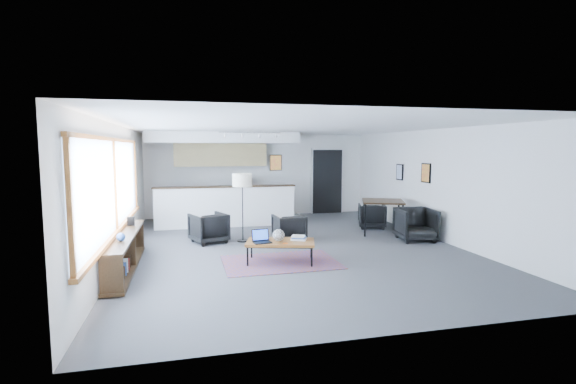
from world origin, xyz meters
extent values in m
cube|color=#454548|center=(0.00, 0.00, -0.01)|extent=(7.00, 9.00, 0.01)
cube|color=white|center=(0.00, 0.00, 2.60)|extent=(7.00, 9.00, 0.01)
cube|color=silver|center=(0.00, 4.50, 1.30)|extent=(7.00, 0.01, 2.60)
cube|color=silver|center=(0.00, -4.50, 1.30)|extent=(7.00, 0.01, 2.60)
cube|color=silver|center=(-3.50, 0.00, 1.30)|extent=(0.01, 9.00, 2.60)
cube|color=silver|center=(3.50, 0.00, 1.30)|extent=(0.01, 9.00, 2.60)
cube|color=#8CBFFF|center=(-3.47, -0.90, 1.50)|extent=(0.02, 5.80, 1.55)
cube|color=brown|center=(-3.44, -0.90, 0.70)|extent=(0.10, 5.95, 0.06)
cube|color=brown|center=(-3.45, -0.90, 2.30)|extent=(0.06, 5.95, 0.06)
cube|color=brown|center=(-3.45, -3.80, 1.50)|extent=(0.06, 0.06, 1.60)
cube|color=brown|center=(-3.45, -0.90, 1.50)|extent=(0.06, 0.06, 1.60)
cube|color=brown|center=(-3.45, 2.00, 1.50)|extent=(0.06, 0.06, 1.60)
cube|color=black|center=(-3.30, -1.00, 0.62)|extent=(0.35, 3.00, 0.05)
cube|color=black|center=(-3.30, -1.00, 0.05)|extent=(0.35, 3.00, 0.05)
cube|color=black|center=(-3.30, -2.45, 0.33)|extent=(0.33, 0.04, 0.55)
cube|color=black|center=(-3.30, -1.00, 0.33)|extent=(0.33, 0.04, 0.55)
cube|color=black|center=(-3.30, 0.45, 0.33)|extent=(0.33, 0.04, 0.55)
cube|color=#3359A5|center=(-3.30, -2.30, 0.17)|extent=(0.18, 0.04, 0.20)
cube|color=silver|center=(-3.30, -2.13, 0.18)|extent=(0.18, 0.04, 0.22)
cube|color=maroon|center=(-3.30, -1.96, 0.20)|extent=(0.18, 0.04, 0.24)
cube|color=black|center=(-3.30, -1.79, 0.17)|extent=(0.18, 0.04, 0.20)
cube|color=#3359A5|center=(-3.30, -1.62, 0.18)|extent=(0.18, 0.04, 0.22)
cube|color=silver|center=(-3.30, -1.45, 0.20)|extent=(0.18, 0.04, 0.24)
cube|color=maroon|center=(-3.30, -1.28, 0.17)|extent=(0.18, 0.04, 0.20)
cube|color=black|center=(-3.30, -1.11, 0.18)|extent=(0.18, 0.04, 0.22)
cube|color=#3359A5|center=(-3.30, -0.94, 0.20)|extent=(0.18, 0.03, 0.24)
cube|color=silver|center=(-3.30, -0.77, 0.17)|extent=(0.18, 0.03, 0.20)
cube|color=maroon|center=(-3.30, -0.60, 0.18)|extent=(0.18, 0.03, 0.22)
cube|color=black|center=(-3.30, -0.43, 0.20)|extent=(0.18, 0.04, 0.24)
cube|color=black|center=(-3.30, -0.20, 0.73)|extent=(0.14, 0.02, 0.18)
sphere|color=#264C99|center=(-3.28, -1.60, 0.71)|extent=(0.14, 0.14, 0.14)
cube|color=white|center=(-1.20, 2.70, 0.55)|extent=(3.80, 0.25, 1.10)
cube|color=black|center=(-1.20, 2.70, 1.11)|extent=(3.85, 0.32, 0.04)
cube|color=white|center=(-1.20, 4.15, 0.45)|extent=(3.80, 0.60, 0.90)
cube|color=#2D2D2D|center=(-1.20, 4.15, 0.91)|extent=(3.82, 0.62, 0.04)
cube|color=tan|center=(-1.20, 4.30, 1.95)|extent=(2.80, 0.35, 0.70)
cube|color=white|center=(-1.20, 3.60, 2.45)|extent=(4.20, 1.80, 0.30)
cube|color=black|center=(0.20, 2.71, 1.75)|extent=(0.35, 0.03, 0.45)
cube|color=orange|center=(0.20, 2.69, 1.75)|extent=(0.30, 0.01, 0.40)
cube|color=black|center=(2.30, 4.42, 1.05)|extent=(1.00, 0.12, 2.10)
cube|color=white|center=(1.78, 4.43, 1.05)|extent=(0.06, 0.10, 2.10)
cube|color=white|center=(2.82, 4.43, 1.05)|extent=(0.06, 0.10, 2.10)
cube|color=white|center=(2.30, 4.43, 2.12)|extent=(1.10, 0.10, 0.06)
cube|color=silver|center=(-0.60, 2.20, 2.56)|extent=(1.60, 0.04, 0.04)
cylinder|color=silver|center=(-1.25, 2.20, 2.48)|extent=(0.07, 0.07, 0.09)
cylinder|color=silver|center=(-0.80, 2.20, 2.48)|extent=(0.07, 0.07, 0.09)
cylinder|color=silver|center=(-0.35, 2.20, 2.48)|extent=(0.07, 0.07, 0.09)
cylinder|color=silver|center=(0.10, 2.20, 2.48)|extent=(0.07, 0.07, 0.09)
cube|color=black|center=(3.47, 0.40, 1.55)|extent=(0.03, 0.38, 0.48)
cube|color=orange|center=(3.46, 0.40, 1.55)|extent=(0.00, 0.32, 0.42)
cube|color=black|center=(3.47, 1.70, 1.50)|extent=(0.03, 0.34, 0.44)
cube|color=#859FC5|center=(3.46, 1.70, 1.50)|extent=(0.00, 0.28, 0.38)
cube|color=#5B3647|center=(-0.53, -1.18, 0.01)|extent=(2.15, 1.48, 0.01)
cube|color=brown|center=(-0.53, -1.18, 0.39)|extent=(1.40, 1.00, 0.05)
cube|color=black|center=(-1.17, -1.31, 0.18)|extent=(0.04, 0.04, 0.37)
cube|color=black|center=(-1.01, -0.75, 0.18)|extent=(0.04, 0.04, 0.37)
cube|color=black|center=(-0.05, -1.62, 0.18)|extent=(0.04, 0.04, 0.37)
cube|color=black|center=(0.11, -1.06, 0.18)|extent=(0.04, 0.04, 0.37)
cube|color=black|center=(-0.61, -1.47, 0.36)|extent=(1.17, 0.35, 0.03)
cube|color=black|center=(-0.45, -0.90, 0.36)|extent=(1.17, 0.35, 0.03)
cube|color=black|center=(-0.89, -1.24, 0.42)|extent=(0.35, 0.28, 0.02)
cube|color=black|center=(-0.91, -1.13, 0.54)|extent=(0.33, 0.10, 0.21)
cube|color=blue|center=(-0.91, -1.13, 0.54)|extent=(0.30, 0.08, 0.18)
sphere|color=gray|center=(-0.57, -1.19, 0.53)|extent=(0.23, 0.23, 0.23)
cube|color=silver|center=(-0.17, -1.17, 0.43)|extent=(0.35, 0.32, 0.03)
cube|color=#3359A5|center=(-0.17, -1.17, 0.46)|extent=(0.32, 0.29, 0.03)
cube|color=silver|center=(-0.19, -1.19, 0.49)|extent=(0.29, 0.27, 0.03)
cube|color=#E5590C|center=(-0.49, -1.41, 0.42)|extent=(0.12, 0.12, 0.01)
imported|color=black|center=(-1.76, 0.84, 0.38)|extent=(0.93, 0.91, 0.75)
imported|color=black|center=(0.06, 0.56, 0.34)|extent=(0.72, 0.68, 0.69)
cylinder|color=black|center=(-0.99, 0.78, 0.01)|extent=(0.34, 0.34, 0.03)
cylinder|color=black|center=(-0.99, 0.78, 0.69)|extent=(0.03, 0.03, 1.33)
cylinder|color=#F0E5C5|center=(-0.99, 0.78, 1.43)|extent=(0.56, 0.56, 0.30)
cube|color=black|center=(2.56, 0.85, 0.82)|extent=(1.30, 1.30, 0.04)
cylinder|color=black|center=(1.98, 0.61, 0.40)|extent=(0.06, 0.06, 0.80)
cylinder|color=black|center=(2.32, 1.43, 0.40)|extent=(0.06, 0.06, 0.80)
cylinder|color=black|center=(2.81, 0.27, 0.40)|extent=(0.06, 0.06, 0.80)
cylinder|color=black|center=(3.14, 1.10, 0.40)|extent=(0.06, 0.06, 0.80)
imported|color=black|center=(2.95, -0.09, 0.36)|extent=(0.78, 0.74, 0.72)
imported|color=black|center=(2.63, 1.61, 0.31)|extent=(0.75, 0.73, 0.62)
imported|color=black|center=(-0.56, 4.15, 1.12)|extent=(0.58, 0.33, 0.39)
camera|label=1|loc=(-2.19, -8.70, 2.15)|focal=26.00mm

